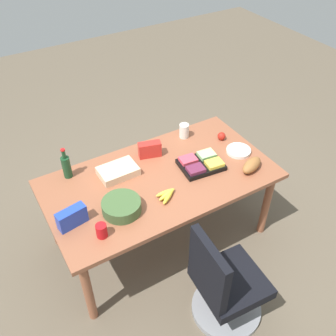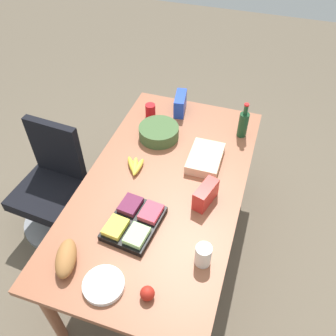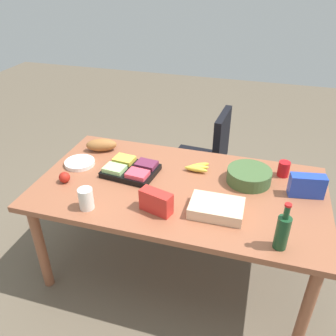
{
  "view_description": "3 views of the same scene",
  "coord_description": "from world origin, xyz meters",
  "px_view_note": "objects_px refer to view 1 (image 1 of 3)",
  "views": [
    {
      "loc": [
        1.16,
        2.08,
        2.89
      ],
      "look_at": [
        -0.1,
        -0.03,
        0.8
      ],
      "focal_mm": 40.67,
      "sensor_mm": 36.0,
      "label": 1
    },
    {
      "loc": [
        -1.5,
        -0.52,
        2.52
      ],
      "look_at": [
        0.06,
        -0.01,
        0.85
      ],
      "focal_mm": 38.02,
      "sensor_mm": 36.0,
      "label": 2
    },
    {
      "loc": [
        0.47,
        -1.88,
        2.09
      ],
      "look_at": [
        -0.1,
        0.06,
        0.85
      ],
      "focal_mm": 37.17,
      "sensor_mm": 36.0,
      "label": 3
    }
  ],
  "objects_px": {
    "conference_table": "(160,184)",
    "red_solo_cup": "(102,231)",
    "mayo_jar": "(184,131)",
    "paper_plate_stack": "(239,151)",
    "chip_bag_blue": "(72,217)",
    "wine_bottle": "(66,166)",
    "apple_red": "(222,136)",
    "bread_loaf": "(252,165)",
    "sheet_cake": "(118,171)",
    "office_chair": "(224,288)",
    "salad_bowl": "(121,206)",
    "fruit_platter": "(201,164)",
    "banana_bunch": "(167,195)",
    "chip_bag_red": "(150,149)"
  },
  "relations": [
    {
      "from": "apple_red",
      "to": "sheet_cake",
      "type": "distance_m",
      "value": 1.05
    },
    {
      "from": "red_solo_cup",
      "to": "wine_bottle",
      "type": "bearing_deg",
      "value": -90.71
    },
    {
      "from": "office_chair",
      "to": "wine_bottle",
      "type": "height_order",
      "value": "wine_bottle"
    },
    {
      "from": "sheet_cake",
      "to": "salad_bowl",
      "type": "distance_m",
      "value": 0.43
    },
    {
      "from": "paper_plate_stack",
      "to": "chip_bag_blue",
      "type": "height_order",
      "value": "chip_bag_blue"
    },
    {
      "from": "sheet_cake",
      "to": "wine_bottle",
      "type": "relative_size",
      "value": 1.12
    },
    {
      "from": "chip_bag_red",
      "to": "fruit_platter",
      "type": "relative_size",
      "value": 0.52
    },
    {
      "from": "wine_bottle",
      "to": "sheet_cake",
      "type": "bearing_deg",
      "value": 152.6
    },
    {
      "from": "conference_table",
      "to": "chip_bag_blue",
      "type": "distance_m",
      "value": 0.83
    },
    {
      "from": "banana_bunch",
      "to": "salad_bowl",
      "type": "xyz_separation_m",
      "value": [
        0.37,
        -0.05,
        0.02
      ]
    },
    {
      "from": "chip_bag_red",
      "to": "wine_bottle",
      "type": "bearing_deg",
      "value": -8.39
    },
    {
      "from": "apple_red",
      "to": "red_solo_cup",
      "type": "distance_m",
      "value": 1.52
    },
    {
      "from": "red_solo_cup",
      "to": "paper_plate_stack",
      "type": "height_order",
      "value": "red_solo_cup"
    },
    {
      "from": "apple_red",
      "to": "salad_bowl",
      "type": "height_order",
      "value": "salad_bowl"
    },
    {
      "from": "wine_bottle",
      "to": "salad_bowl",
      "type": "distance_m",
      "value": 0.63
    },
    {
      "from": "office_chair",
      "to": "bread_loaf",
      "type": "height_order",
      "value": "office_chair"
    },
    {
      "from": "fruit_platter",
      "to": "paper_plate_stack",
      "type": "xyz_separation_m",
      "value": [
        -0.41,
        0.01,
        -0.02
      ]
    },
    {
      "from": "sheet_cake",
      "to": "chip_bag_blue",
      "type": "relative_size",
      "value": 1.45
    },
    {
      "from": "banana_bunch",
      "to": "office_chair",
      "type": "bearing_deg",
      "value": 97.05
    },
    {
      "from": "office_chair",
      "to": "apple_red",
      "type": "distance_m",
      "value": 1.41
    },
    {
      "from": "red_solo_cup",
      "to": "fruit_platter",
      "type": "bearing_deg",
      "value": -165.23
    },
    {
      "from": "salad_bowl",
      "to": "office_chair",
      "type": "bearing_deg",
      "value": 121.46
    },
    {
      "from": "red_solo_cup",
      "to": "chip_bag_blue",
      "type": "relative_size",
      "value": 0.5
    },
    {
      "from": "apple_red",
      "to": "bread_loaf",
      "type": "height_order",
      "value": "bread_loaf"
    },
    {
      "from": "conference_table",
      "to": "apple_red",
      "type": "height_order",
      "value": "apple_red"
    },
    {
      "from": "conference_table",
      "to": "paper_plate_stack",
      "type": "xyz_separation_m",
      "value": [
        -0.78,
        0.06,
        0.09
      ]
    },
    {
      "from": "office_chair",
      "to": "wine_bottle",
      "type": "distance_m",
      "value": 1.59
    },
    {
      "from": "apple_red",
      "to": "sheet_cake",
      "type": "bearing_deg",
      "value": -2.24
    },
    {
      "from": "banana_bunch",
      "to": "salad_bowl",
      "type": "bearing_deg",
      "value": -7.17
    },
    {
      "from": "red_solo_cup",
      "to": "banana_bunch",
      "type": "distance_m",
      "value": 0.61
    },
    {
      "from": "conference_table",
      "to": "office_chair",
      "type": "bearing_deg",
      "value": 90.96
    },
    {
      "from": "apple_red",
      "to": "wine_bottle",
      "type": "xyz_separation_m",
      "value": [
        1.42,
        -0.23,
        0.07
      ]
    },
    {
      "from": "mayo_jar",
      "to": "conference_table",
      "type": "bearing_deg",
      "value": 38.8
    },
    {
      "from": "chip_bag_blue",
      "to": "wine_bottle",
      "type": "bearing_deg",
      "value": -105.73
    },
    {
      "from": "banana_bunch",
      "to": "wine_bottle",
      "type": "bearing_deg",
      "value": -47.37
    },
    {
      "from": "conference_table",
      "to": "red_solo_cup",
      "type": "bearing_deg",
      "value": 26.54
    },
    {
      "from": "chip_bag_red",
      "to": "sheet_cake",
      "type": "bearing_deg",
      "value": 13.69
    },
    {
      "from": "office_chair",
      "to": "red_solo_cup",
      "type": "relative_size",
      "value": 8.51
    },
    {
      "from": "red_solo_cup",
      "to": "mayo_jar",
      "type": "distance_m",
      "value": 1.36
    },
    {
      "from": "chip_bag_red",
      "to": "mayo_jar",
      "type": "bearing_deg",
      "value": -167.86
    },
    {
      "from": "wine_bottle",
      "to": "mayo_jar",
      "type": "height_order",
      "value": "wine_bottle"
    },
    {
      "from": "sheet_cake",
      "to": "fruit_platter",
      "type": "xyz_separation_m",
      "value": [
        -0.66,
        0.27,
        -0.0
      ]
    },
    {
      "from": "apple_red",
      "to": "chip_bag_blue",
      "type": "height_order",
      "value": "chip_bag_blue"
    },
    {
      "from": "fruit_platter",
      "to": "paper_plate_stack",
      "type": "distance_m",
      "value": 0.41
    },
    {
      "from": "red_solo_cup",
      "to": "fruit_platter",
      "type": "height_order",
      "value": "red_solo_cup"
    },
    {
      "from": "sheet_cake",
      "to": "chip_bag_blue",
      "type": "height_order",
      "value": "chip_bag_blue"
    },
    {
      "from": "office_chair",
      "to": "sheet_cake",
      "type": "distance_m",
      "value": 1.27
    },
    {
      "from": "office_chair",
      "to": "red_solo_cup",
      "type": "distance_m",
      "value": 1.02
    },
    {
      "from": "fruit_platter",
      "to": "salad_bowl",
      "type": "bearing_deg",
      "value": 8.72
    },
    {
      "from": "office_chair",
      "to": "salad_bowl",
      "type": "relative_size",
      "value": 3.12
    }
  ]
}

